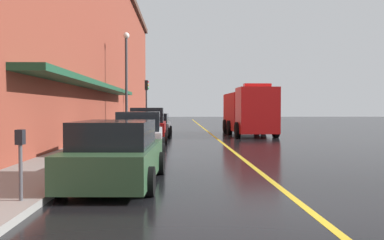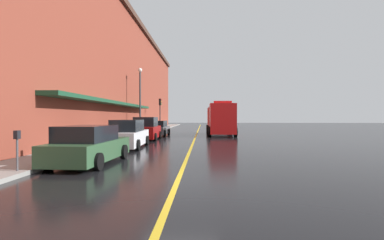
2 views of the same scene
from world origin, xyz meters
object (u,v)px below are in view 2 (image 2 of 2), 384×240
at_px(fire_truck, 220,120).
at_px(parked_car_1, 128,135).
at_px(parking_meter_0, 66,136).
at_px(street_lamp_left, 140,93).
at_px(parking_meter_2, 127,128).
at_px(parked_car_2, 146,129).
at_px(parking_meter_1, 17,143).
at_px(parked_car_3, 158,129).
at_px(traffic_light_near, 160,108).
at_px(parked_car_0, 89,146).

bearing_deg(fire_truck, parked_car_1, -28.50).
xyz_separation_m(parked_car_1, parking_meter_0, (-1.46, -4.98, 0.24)).
bearing_deg(parked_car_1, street_lamp_left, 7.60).
bearing_deg(fire_truck, parking_meter_2, -47.86).
bearing_deg(parking_meter_0, fire_truck, 65.63).
bearing_deg(parked_car_2, fire_truck, -46.88).
height_order(parked_car_1, parking_meter_2, parked_car_1).
bearing_deg(parked_car_2, parking_meter_2, 128.83).
relative_size(parked_car_2, parking_meter_1, 3.19).
xyz_separation_m(parked_car_2, street_lamp_left, (-1.93, 6.18, 3.52)).
bearing_deg(parking_meter_2, parking_meter_1, -90.00).
bearing_deg(parked_car_3, parked_car_1, -178.66).
xyz_separation_m(parked_car_3, traffic_light_near, (-1.38, 10.49, 2.43)).
bearing_deg(parking_meter_2, parked_car_2, 39.69).
distance_m(parked_car_1, parked_car_2, 6.09).
height_order(parking_meter_0, traffic_light_near, traffic_light_near).
distance_m(parked_car_0, traffic_light_near, 27.68).
bearing_deg(parked_car_1, parked_car_2, -0.70).
bearing_deg(parked_car_3, parking_meter_2, 168.14).
relative_size(fire_truck, traffic_light_near, 1.88).
xyz_separation_m(parking_meter_0, parking_meter_1, (0.00, -3.23, 0.00)).
distance_m(fire_truck, parking_meter_1, 22.09).
height_order(parked_car_2, street_lamp_left, street_lamp_left).
relative_size(parking_meter_0, street_lamp_left, 0.19).
bearing_deg(parked_car_1, parking_meter_2, 14.41).
height_order(parked_car_3, parking_meter_2, parked_car_3).
distance_m(parked_car_0, street_lamp_left, 18.61).
xyz_separation_m(parked_car_1, parked_car_2, (-0.13, 6.09, 0.06)).
bearing_deg(parked_car_2, parking_meter_0, 172.28).
distance_m(parked_car_2, traffic_light_near, 15.80).
distance_m(parking_meter_1, street_lamp_left, 20.77).
bearing_deg(parked_car_3, parking_meter_1, 176.97).
bearing_deg(parking_meter_1, parked_car_2, 84.69).
relative_size(parked_car_2, street_lamp_left, 0.61).
height_order(parked_car_3, parking_meter_0, parked_car_3).
bearing_deg(fire_truck, parking_meter_0, -25.53).
bearing_deg(parked_car_3, parked_car_2, -179.99).
height_order(parked_car_2, parked_car_3, parked_car_2).
height_order(parked_car_3, fire_truck, fire_truck).
bearing_deg(parking_meter_0, street_lamp_left, 91.99).
relative_size(parked_car_3, parking_meter_1, 3.44).
bearing_deg(street_lamp_left, traffic_light_near, 85.97).
relative_size(fire_truck, parking_meter_1, 6.09).
bearing_deg(fire_truck, parked_car_2, -47.18).
relative_size(parking_meter_0, parking_meter_2, 1.00).
relative_size(parked_car_3, parking_meter_2, 3.44).
bearing_deg(parked_car_1, fire_truck, -29.27).
distance_m(parked_car_2, street_lamp_left, 7.37).
bearing_deg(parking_meter_0, parking_meter_1, -90.00).
distance_m(parked_car_2, parking_meter_0, 11.16).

